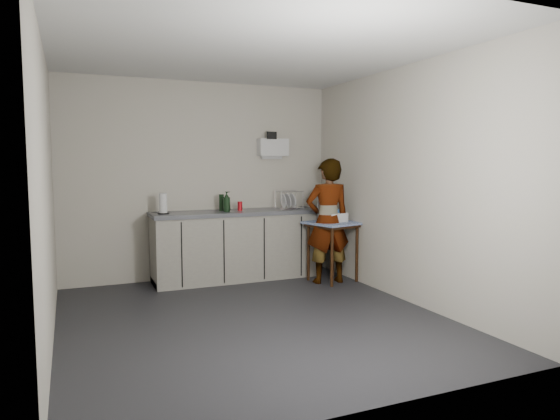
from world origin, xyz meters
name	(u,v)px	position (x,y,z in m)	size (l,w,h in m)	color
ground	(253,319)	(0.00, 0.00, 0.00)	(4.00, 4.00, 0.00)	#25252A
wall_back	(201,181)	(0.00, 1.99, 1.30)	(3.60, 0.02, 2.60)	beige
wall_right	(405,184)	(1.79, 0.00, 1.30)	(0.02, 4.00, 2.60)	beige
wall_left	(48,192)	(-1.79, 0.00, 1.30)	(0.02, 4.00, 2.60)	beige
ceiling	(251,50)	(0.00, 0.00, 2.60)	(3.60, 4.00, 0.01)	white
kitchen_counter	(237,247)	(0.40, 1.70, 0.43)	(2.24, 0.62, 0.91)	black
wall_shelf	(273,148)	(1.00, 1.92, 1.75)	(0.42, 0.18, 0.37)	white
side_table	(333,230)	(1.50, 1.09, 0.68)	(0.73, 0.73, 0.78)	#3D1F0D
standing_man	(328,221)	(1.40, 1.05, 0.80)	(0.58, 0.38, 1.59)	#B2A593
soap_bottle	(227,202)	(0.23, 1.62, 1.04)	(0.10, 0.10, 0.26)	black
soda_can	(240,206)	(0.44, 1.71, 0.97)	(0.06, 0.06, 0.12)	red
dark_bottle	(222,203)	(0.21, 1.76, 1.02)	(0.06, 0.06, 0.22)	black
paper_towel	(163,204)	(-0.57, 1.67, 1.03)	(0.14, 0.14, 0.25)	black
dish_rack	(289,205)	(1.15, 1.71, 0.97)	(0.35, 0.26, 0.25)	white
bakery_box	(332,215)	(1.51, 1.14, 0.87)	(0.33, 0.34, 0.40)	white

